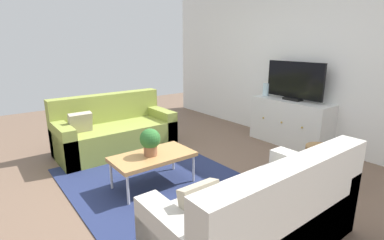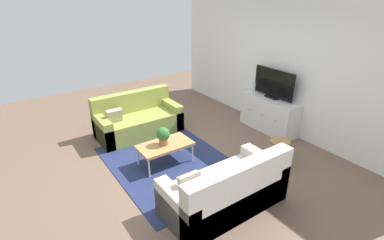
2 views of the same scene
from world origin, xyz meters
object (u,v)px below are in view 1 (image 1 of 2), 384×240
at_px(couch_right_side, 263,221).
at_px(potted_plant, 150,141).
at_px(tv_console, 290,122).
at_px(wicker_basket, 319,164).
at_px(coffee_table, 153,157).
at_px(flat_screen_tv, 294,81).
at_px(glass_vase, 266,89).
at_px(couch_left_side, 114,132).

relative_size(couch_right_side, potted_plant, 5.46).
bearing_deg(tv_console, wicker_basket, -40.93).
bearing_deg(coffee_table, flat_screen_tv, 87.96).
xyz_separation_m(couch_right_side, potted_plant, (-1.49, -0.14, 0.27)).
height_order(tv_console, flat_screen_tv, flat_screen_tv).
bearing_deg(glass_vase, coffee_table, -80.25).
bearing_deg(glass_vase, potted_plant, -80.43).
xyz_separation_m(couch_left_side, glass_vase, (0.95, 2.37, 0.55)).
relative_size(coffee_table, potted_plant, 2.95).
height_order(tv_console, glass_vase, glass_vase).
xyz_separation_m(couch_left_side, tv_console, (1.47, 2.37, 0.08)).
xyz_separation_m(couch_right_side, tv_console, (-1.40, 2.37, 0.08)).
distance_m(couch_right_side, coffee_table, 1.49).
bearing_deg(couch_right_side, wicker_basket, 104.41).
distance_m(coffee_table, potted_plant, 0.21).
bearing_deg(wicker_basket, couch_right_side, -75.59).
distance_m(flat_screen_tv, wicker_basket, 1.57).
relative_size(couch_left_side, flat_screen_tv, 1.75).
xyz_separation_m(couch_left_side, flat_screen_tv, (1.47, 2.39, 0.74)).
height_order(couch_left_side, coffee_table, couch_left_side).
height_order(couch_left_side, wicker_basket, couch_left_side).
distance_m(potted_plant, glass_vase, 2.56).
xyz_separation_m(potted_plant, tv_console, (0.09, 2.51, -0.19)).
distance_m(coffee_table, tv_console, 2.49).
bearing_deg(couch_left_side, potted_plant, -5.72).
xyz_separation_m(tv_console, flat_screen_tv, (-0.00, 0.02, 0.66)).
bearing_deg(flat_screen_tv, tv_console, -90.00).
bearing_deg(couch_right_side, glass_vase, 128.86).
distance_m(potted_plant, tv_console, 2.52).
distance_m(coffee_table, flat_screen_tv, 2.60).
bearing_deg(potted_plant, tv_console, 87.86).
bearing_deg(wicker_basket, coffee_table, -124.32).
distance_m(couch_left_side, couch_right_side, 2.87).
bearing_deg(tv_console, coffee_table, -92.06).
relative_size(couch_right_side, coffee_table, 1.85).
xyz_separation_m(couch_right_side, glass_vase, (-1.91, 2.37, 0.55)).
relative_size(coffee_table, wicker_basket, 2.09).
relative_size(tv_console, flat_screen_tv, 1.32).
bearing_deg(flat_screen_tv, wicker_basket, -41.57).
height_order(coffee_table, potted_plant, potted_plant).
xyz_separation_m(flat_screen_tv, wicker_basket, (1.01, -0.90, -0.80)).
height_order(couch_right_side, tv_console, couch_right_side).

